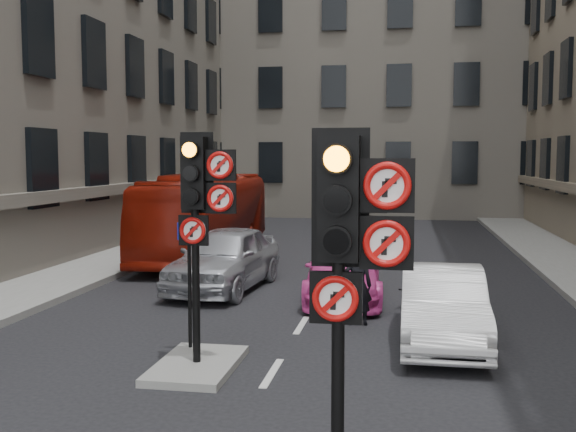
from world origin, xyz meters
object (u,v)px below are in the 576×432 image
(car_silver, at_px, (224,258))
(motorcyclist, at_px, (358,286))
(signal_far, at_px, (200,197))
(car_white, at_px, (443,306))
(bus_red, at_px, (207,215))
(motorcycle, at_px, (409,288))
(signal_near, at_px, (348,240))
(info_sign, at_px, (189,267))
(car_pink, at_px, (343,273))

(car_silver, bearing_deg, motorcyclist, -35.34)
(signal_far, xyz_separation_m, car_silver, (-1.33, 6.25, -1.91))
(car_white, bearing_deg, bus_red, 127.36)
(motorcycle, relative_size, motorcyclist, 1.13)
(signal_near, bearing_deg, signal_far, 123.02)
(car_silver, xyz_separation_m, info_sign, (0.90, -5.51, 0.69))
(signal_near, height_order, bus_red, signal_near)
(bus_red, bearing_deg, info_sign, -77.53)
(signal_far, bearing_deg, car_white, 29.86)
(car_white, distance_m, motorcyclist, 1.91)
(motorcycle, bearing_deg, car_white, -74.90)
(car_silver, distance_m, car_pink, 3.11)
(signal_far, bearing_deg, info_sign, 120.54)
(signal_near, xyz_separation_m, car_silver, (-3.93, 10.25, -1.79))
(car_white, distance_m, motorcycle, 2.40)
(signal_near, bearing_deg, motorcyclist, 93.18)
(signal_near, bearing_deg, car_white, 79.20)
(signal_near, distance_m, car_white, 6.56)
(car_pink, bearing_deg, signal_far, -111.07)
(car_silver, relative_size, bus_red, 0.47)
(bus_red, relative_size, motorcyclist, 6.30)
(info_sign, bearing_deg, signal_near, -53.24)
(car_white, bearing_deg, car_pink, 121.36)
(car_silver, bearing_deg, motorcycle, -15.98)
(info_sign, bearing_deg, signal_far, -55.35)
(signal_far, distance_m, bus_red, 12.20)
(signal_near, bearing_deg, bus_red, 110.93)
(motorcyclist, bearing_deg, car_white, 137.46)
(motorcycle, bearing_deg, motorcyclist, -127.36)
(car_white, distance_m, bus_red, 11.90)
(signal_far, distance_m, info_sign, 1.49)
(signal_near, relative_size, info_sign, 1.69)
(signal_far, relative_size, info_sign, 1.69)
(car_silver, relative_size, car_white, 1.14)
(signal_far, height_order, motorcycle, signal_far)
(car_pink, height_order, motorcycle, car_pink)
(bus_red, xyz_separation_m, motorcycle, (6.60, -7.15, -0.84))
(car_silver, distance_m, info_sign, 5.63)
(motorcyclist, relative_size, info_sign, 0.74)
(car_silver, relative_size, motorcyclist, 2.98)
(bus_red, relative_size, motorcycle, 5.58)
(car_silver, bearing_deg, info_sign, -75.60)
(signal_far, relative_size, motorcycle, 2.03)
(motorcycle, distance_m, motorcyclist, 1.64)
(car_white, xyz_separation_m, info_sign, (-4.21, -1.43, 0.81))
(signal_near, relative_size, motorcycle, 2.03)
(car_white, distance_m, car_pink, 4.02)
(signal_near, height_order, car_pink, signal_near)
(car_pink, bearing_deg, signal_near, -88.86)
(car_pink, bearing_deg, car_silver, 163.86)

